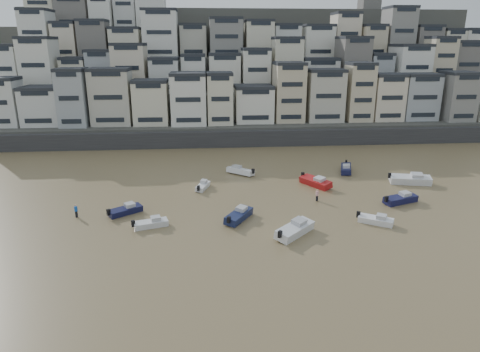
{
  "coord_description": "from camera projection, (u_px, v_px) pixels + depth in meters",
  "views": [
    {
      "loc": [
        -0.35,
        -27.06,
        21.92
      ],
      "look_at": [
        4.53,
        30.0,
        4.0
      ],
      "focal_mm": 32.0,
      "sensor_mm": 36.0,
      "label": 1
    }
  ],
  "objects": [
    {
      "name": "boat_k",
      "position": [
        125.0,
        209.0,
        56.95
      ],
      "size": [
        4.96,
        4.24,
        1.35
      ],
      "primitive_type": null,
      "rotation": [
        0.0,
        0.0,
        0.63
      ],
      "color": "#13153B",
      "rests_on": "ground"
    },
    {
      "name": "boat_b",
      "position": [
        376.0,
        219.0,
        53.89
      ],
      "size": [
        4.75,
        3.79,
        1.27
      ],
      "primitive_type": null,
      "rotation": [
        0.0,
        0.0,
        -0.57
      ],
      "color": "silver",
      "rests_on": "ground"
    },
    {
      "name": "boat_a",
      "position": [
        295.0,
        228.0,
        50.66
      ],
      "size": [
        6.09,
        6.07,
        1.77
      ],
      "primitive_type": null,
      "rotation": [
        0.0,
        0.0,
        0.78
      ],
      "color": "silver",
      "rests_on": "ground"
    },
    {
      "name": "boat_f",
      "position": [
        203.0,
        185.0,
        66.85
      ],
      "size": [
        2.71,
        4.57,
        1.19
      ],
      "primitive_type": null,
      "rotation": [
        0.0,
        0.0,
        1.25
      ],
      "color": "white",
      "rests_on": "ground"
    },
    {
      "name": "hillside",
      "position": [
        253.0,
        73.0,
        129.3
      ],
      "size": [
        141.04,
        66.0,
        50.0
      ],
      "color": "#4C4C47",
      "rests_on": "ground"
    },
    {
      "name": "person_pink",
      "position": [
        317.0,
        195.0,
        61.59
      ],
      "size": [
        0.44,
        0.44,
        1.74
      ],
      "primitive_type": null,
      "color": "pink",
      "rests_on": "ground"
    },
    {
      "name": "boat_c",
      "position": [
        239.0,
        214.0,
        55.11
      ],
      "size": [
        4.61,
        5.85,
        1.56
      ],
      "primitive_type": null,
      "rotation": [
        0.0,
        0.0,
        1.02
      ],
      "color": "#161F45",
      "rests_on": "ground"
    },
    {
      "name": "boat_e",
      "position": [
        315.0,
        181.0,
        68.05
      ],
      "size": [
        4.94,
        6.34,
        1.69
      ],
      "primitive_type": null,
      "rotation": [
        0.0,
        0.0,
        -1.03
      ],
      "color": "#A11315",
      "rests_on": "ground"
    },
    {
      "name": "boat_d",
      "position": [
        401.0,
        198.0,
        60.9
      ],
      "size": [
        6.02,
        3.75,
        1.56
      ],
      "primitive_type": null,
      "rotation": [
        0.0,
        0.0,
        0.36
      ],
      "color": "#14153F",
      "rests_on": "ground"
    },
    {
      "name": "boat_h",
      "position": [
        240.0,
        170.0,
        74.22
      ],
      "size": [
        5.38,
        4.91,
        1.5
      ],
      "primitive_type": null,
      "rotation": [
        0.0,
        0.0,
        2.45
      ],
      "color": "silver",
      "rests_on": "ground"
    },
    {
      "name": "boat_i",
      "position": [
        346.0,
        167.0,
        75.57
      ],
      "size": [
        3.64,
        6.14,
        1.59
      ],
      "primitive_type": null,
      "rotation": [
        0.0,
        0.0,
        -1.89
      ],
      "color": "#13163B",
      "rests_on": "ground"
    },
    {
      "name": "ground",
      "position": [
        214.0,
        346.0,
        32.3
      ],
      "size": [
        400.0,
        400.0,
        0.0
      ],
      "primitive_type": "plane",
      "color": "olive",
      "rests_on": "ground"
    },
    {
      "name": "person_blue",
      "position": [
        76.0,
        211.0,
        55.91
      ],
      "size": [
        0.44,
        0.44,
        1.74
      ],
      "primitive_type": null,
      "color": "blue",
      "rests_on": "ground"
    },
    {
      "name": "harbor_wall",
      "position": [
        251.0,
        138.0,
        94.4
      ],
      "size": [
        140.0,
        3.0,
        3.5
      ],
      "primitive_type": "cube",
      "color": "#38383A",
      "rests_on": "ground"
    },
    {
      "name": "boat_g",
      "position": [
        410.0,
        178.0,
        69.04
      ],
      "size": [
        7.29,
        3.79,
        1.9
      ],
      "primitive_type": null,
      "rotation": [
        0.0,
        0.0,
        -0.23
      ],
      "color": "silver",
      "rests_on": "ground"
    },
    {
      "name": "boat_j",
      "position": [
        151.0,
        222.0,
        52.92
      ],
      "size": [
        4.8,
        2.77,
        1.24
      ],
      "primitive_type": null,
      "rotation": [
        0.0,
        0.0,
        0.3
      ],
      "color": "silver",
      "rests_on": "ground"
    }
  ]
}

